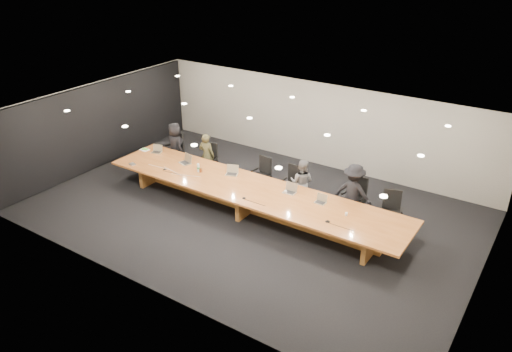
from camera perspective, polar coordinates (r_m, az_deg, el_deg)
The scene contains 29 objects.
ground at distance 14.00m, azimuth -0.68°, elevation -4.13°, with size 12.00×12.00×0.00m, color black.
back_wall at distance 16.58m, azimuth 7.11°, elevation 5.88°, with size 12.00×0.02×2.80m, color beige.
left_wall_panel at distance 17.19m, azimuth -17.41°, elevation 5.51°, with size 0.08×7.84×2.74m, color black.
conference_table at distance 13.75m, azimuth -0.69°, elevation -2.25°, with size 9.00×1.80×0.75m.
chair_far_left at distance 16.77m, azimuth -9.36°, elevation 3.03°, with size 0.61×0.61×1.20m, color black, non-canonical shape.
chair_left at distance 15.90m, azimuth -5.49°, elevation 1.80°, with size 0.56×0.56×1.11m, color black, non-canonical shape.
chair_mid_left at distance 14.95m, azimuth 0.55°, elevation 0.22°, with size 0.55×0.55×1.07m, color black, non-canonical shape.
chair_mid_right at distance 14.37m, azimuth 4.02°, elevation -0.89°, with size 0.56×0.56×1.09m, color black, non-canonical shape.
chair_right at distance 13.74m, azimuth 11.10°, elevation -2.45°, with size 0.61×0.61×1.19m, color black, non-canonical shape.
chair_far_right at distance 13.38m, azimuth 15.16°, elevation -3.92°, with size 0.57×0.57×1.11m, color black, non-canonical shape.
person_a at distance 16.60m, azimuth -9.20°, elevation 3.45°, with size 0.76×0.49×1.55m, color black.
person_b at distance 15.83m, azimuth -5.66°, elevation 2.35°, with size 0.53×0.35×1.45m, color #39371F.
person_c at distance 14.15m, azimuth 5.24°, elevation -0.75°, with size 0.67×0.52×1.38m, color slate.
person_d at distance 13.55m, azimuth 11.05°, elevation -1.86°, with size 1.05×0.60×1.62m, color black.
laptop_a at distance 16.17m, azimuth -11.34°, elevation 3.04°, with size 0.31×0.23×0.25m, color #BBB08E, non-canonical shape.
laptop_b at distance 15.24m, azimuth -8.16°, elevation 1.93°, with size 0.36×0.26×0.28m, color tan, non-canonical shape.
laptop_c at distance 14.37m, azimuth -2.81°, elevation 0.64°, with size 0.35×0.25×0.27m, color #C5B897, non-canonical shape.
laptop_d at distance 13.37m, azimuth 3.86°, elevation -1.43°, with size 0.34×0.25×0.27m, color tan, non-canonical shape.
laptop_e at distance 12.96m, azimuth 7.36°, elevation -2.63°, with size 0.29×0.21×0.23m, color #B5AA8A, non-canonical shape.
water_bottle at distance 14.64m, azimuth -6.61°, elevation 0.93°, with size 0.08×0.08×0.25m, color silver.
amber_mug at distance 14.65m, azimuth -6.33°, elevation 0.66°, with size 0.09×0.09×0.11m, color brown.
paper_cup_near at distance 13.37m, azimuth 3.39°, elevation -1.86°, with size 0.07×0.07×0.08m, color white.
paper_cup_far at distance 12.52m, azimuth 10.28°, elevation -4.32°, with size 0.07×0.07×0.08m, color white.
notepad at distance 16.49m, azimuth -12.61°, elevation 2.94°, with size 0.28×0.23×0.02m, color white.
lime_gadget at distance 16.48m, azimuth -12.58°, elevation 3.02°, with size 0.18×0.10×0.03m, color #5AD238.
av_box at distance 15.51m, azimuth -13.96°, elevation 1.33°, with size 0.19×0.14×0.03m, color #A5A5AA.
mic_left at distance 14.98m, azimuth -10.39°, elevation 0.78°, with size 0.11×0.11×0.03m, color black.
mic_center at distance 13.13m, azimuth -1.38°, elevation -2.49°, with size 0.11×0.11×0.03m, color black.
mic_right at distance 12.21m, azimuth 8.19°, elevation -5.12°, with size 0.12×0.12×0.03m, color black.
Camera 1 is at (6.84, -10.04, 6.97)m, focal length 35.00 mm.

